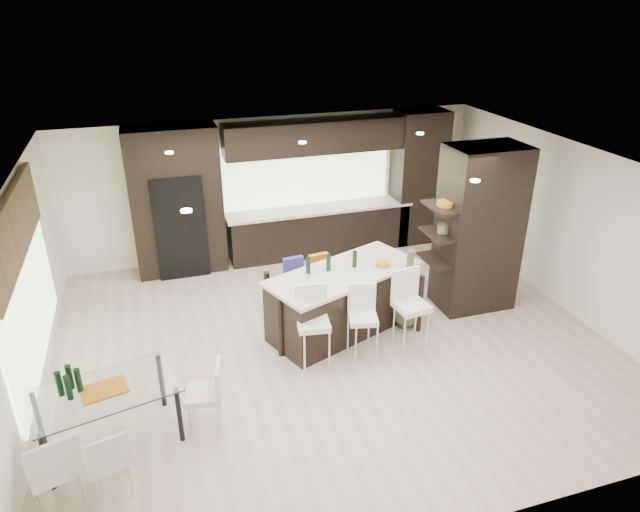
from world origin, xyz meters
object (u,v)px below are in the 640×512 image
object	(u,v)px
stool_mid	(362,331)
chair_near	(108,462)
stool_left	(313,337)
bench	(313,291)
kitchen_island	(343,300)
chair_far	(55,471)
dining_table	(109,417)
floor_vase	(408,289)
chair_end	(204,398)
stool_right	(411,320)

from	to	relation	value
stool_mid	chair_near	xyz separation A→B (m)	(-3.39, -1.47, -0.05)
stool_left	bench	world-z (taller)	stool_left
kitchen_island	stool_mid	size ratio (longest dim) A/B	2.67
kitchen_island	bench	xyz separation A→B (m)	(-0.21, 0.88, -0.25)
chair_far	dining_table	bearing A→B (deg)	38.93
floor_vase	chair_near	world-z (taller)	floor_vase
chair_near	chair_end	size ratio (longest dim) A/B	1.01
dining_table	chair_near	bearing A→B (deg)	-102.93
stool_mid	chair_near	world-z (taller)	stool_mid
chair_near	floor_vase	bearing A→B (deg)	11.92
stool_left	dining_table	world-z (taller)	stool_left
chair_far	chair_end	size ratio (longest dim) A/B	1.15
kitchen_island	stool_right	distance (m)	1.11
bench	dining_table	bearing A→B (deg)	-148.76
floor_vase	chair_far	world-z (taller)	floor_vase
floor_vase	chair_far	distance (m)	5.28
stool_right	floor_vase	world-z (taller)	floor_vase
stool_left	floor_vase	xyz separation A→B (m)	(1.70, 0.60, 0.16)
stool_mid	chair_end	world-z (taller)	stool_mid
chair_near	chair_far	distance (m)	0.50
kitchen_island	floor_vase	world-z (taller)	floor_vase
stool_left	floor_vase	world-z (taller)	floor_vase
dining_table	chair_far	size ratio (longest dim) A/B	1.74
chair_end	kitchen_island	bearing A→B (deg)	-44.78
stool_left	dining_table	bearing A→B (deg)	-156.46
stool_mid	stool_right	xyz separation A→B (m)	(0.73, -0.02, 0.05)
stool_mid	chair_far	bearing A→B (deg)	-144.98
stool_right	chair_near	distance (m)	4.37
stool_left	dining_table	xyz separation A→B (m)	(-2.66, -0.71, -0.11)
stool_left	stool_mid	size ratio (longest dim) A/B	1.10
kitchen_island	stool_left	size ratio (longest dim) A/B	2.43
stool_left	chair_near	size ratio (longest dim) A/B	1.24
bench	chair_far	bearing A→B (deg)	-145.09
stool_mid	stool_right	world-z (taller)	stool_right
stool_right	bench	size ratio (longest dim) A/B	0.79
chair_end	stool_right	bearing A→B (deg)	-65.38
bench	chair_end	bearing A→B (deg)	-137.00
dining_table	stool_right	bearing A→B (deg)	-3.17
stool_mid	chair_end	bearing A→B (deg)	-148.51
floor_vase	chair_far	bearing A→B (deg)	-156.82
stool_right	kitchen_island	bearing A→B (deg)	123.64
floor_vase	chair_end	size ratio (longest dim) A/B	1.66
stool_left	stool_mid	xyz separation A→B (m)	(0.73, 0.02, -0.04)
dining_table	kitchen_island	bearing A→B (deg)	11.55
kitchen_island	chair_end	bearing A→B (deg)	-167.55
stool_right	dining_table	size ratio (longest dim) A/B	0.64
chair_end	dining_table	bearing A→B (deg)	101.51
kitchen_island	chair_near	xyz separation A→B (m)	(-3.39, -2.28, -0.10)
bench	chair_near	bearing A→B (deg)	-141.26
stool_left	stool_right	distance (m)	1.47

